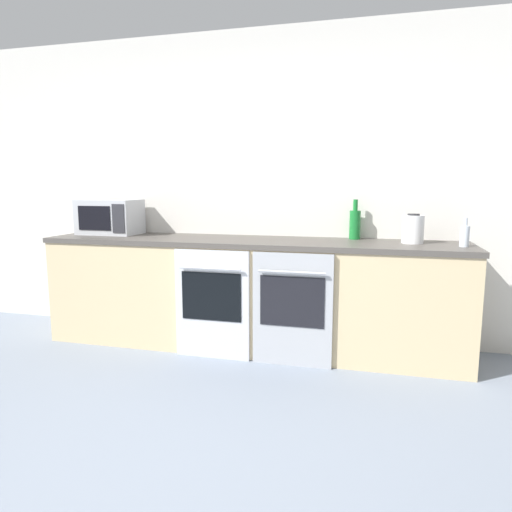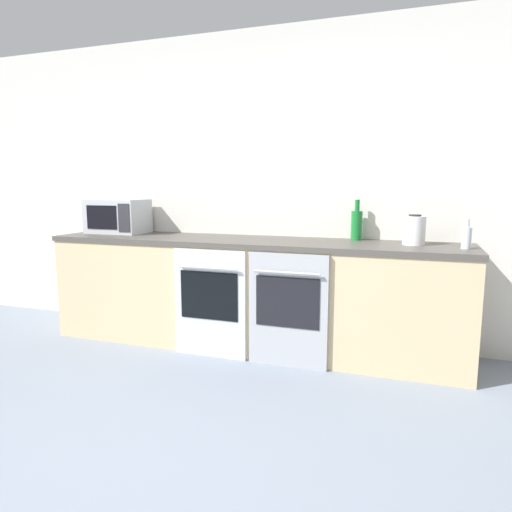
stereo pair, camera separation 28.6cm
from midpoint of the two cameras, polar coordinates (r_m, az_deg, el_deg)
name	(u,v)px [view 1 (the left image)]	position (r m, az deg, el deg)	size (l,w,h in m)	color
ground_plane	(127,502)	(2.27, -19.80, -27.00)	(16.00, 16.00, 0.00)	gray
wall_back	(261,188)	(3.97, -1.51, 8.55)	(10.00, 0.06, 2.60)	silver
counter_back	(250,293)	(3.74, -2.94, -4.68)	(3.38, 0.66, 0.89)	#D1B789
oven_left	(212,304)	(3.51, -7.86, -5.95)	(0.59, 0.06, 0.84)	silver
oven_right	(292,309)	(3.33, 2.08, -6.68)	(0.59, 0.06, 0.84)	#A8AAAF
microwave	(110,217)	(4.31, -19.61, 4.62)	(0.51, 0.34, 0.30)	#B7BABF
bottle_clear	(465,235)	(3.47, 22.52, 2.38)	(0.06, 0.06, 0.20)	silver
bottle_green	(355,224)	(3.72, 10.12, 4.00)	(0.09, 0.09, 0.32)	#19722D
kettle	(413,229)	(3.55, 16.87, 3.23)	(0.16, 0.16, 0.22)	white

